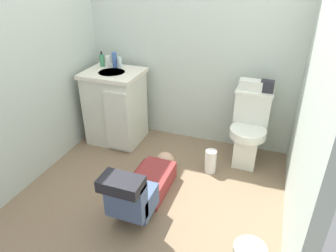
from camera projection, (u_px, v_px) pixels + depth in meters
The scene contains 15 objects.
ground_plane at pixel (157, 186), 2.91m from camera, with size 2.76×2.93×0.04m, color #80694F.
wall_back at pixel (192, 33), 3.16m from camera, with size 2.42×0.08×2.40m, color #B9C5B9.
wall_left at pixel (30, 46), 2.68m from camera, with size 0.08×1.93×2.40m, color #B9C5B9.
wall_right at pixel (323, 77), 1.98m from camera, with size 0.08×1.93×2.40m, color #B9C5B9.
toilet at pixel (249, 129), 3.08m from camera, with size 0.36×0.46×0.75m.
vanity_cabinet at pixel (116, 106), 3.44m from camera, with size 0.60×0.53×0.82m.
faucet at pixel (119, 63), 3.35m from camera, with size 0.02×0.02×0.10m, color silver.
person_plumber at pixel (143, 186), 2.61m from camera, with size 0.39×1.06×0.52m.
tissue_box at pixel (251, 85), 2.97m from camera, with size 0.22×0.11×0.10m, color silver.
toiletry_bag at pixel (267, 86), 2.92m from camera, with size 0.12×0.09×0.11m, color #26262D.
soap_dispenser at pixel (102, 60), 3.38m from camera, with size 0.06×0.06×0.17m.
bottle_white at pixel (108, 62), 3.35m from camera, with size 0.05×0.05×0.13m, color silver.
bottle_blue at pixel (114, 60), 3.34m from camera, with size 0.05×0.05×0.17m, color #4569B0.
bottle_clear at pixel (120, 63), 3.33m from camera, with size 0.04×0.04×0.12m, color silver.
paper_towel_roll at pixel (211, 161), 3.03m from camera, with size 0.11×0.11×0.24m, color white.
Camera 1 is at (0.88, -2.12, 1.86)m, focal length 33.06 mm.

